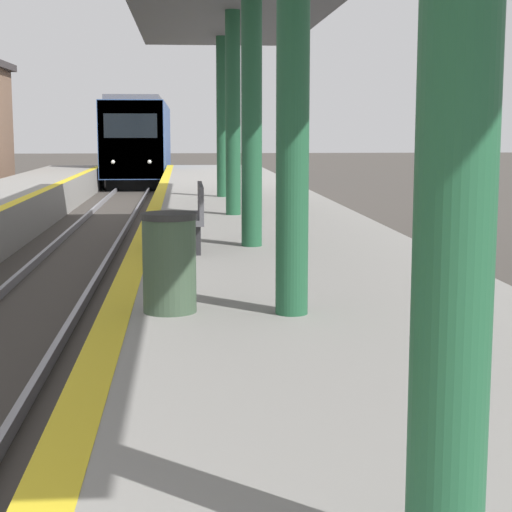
{
  "coord_description": "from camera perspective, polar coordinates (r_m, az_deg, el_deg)",
  "views": [
    {
      "loc": [
        2.3,
        -1.41,
        2.73
      ],
      "look_at": [
        3.58,
        13.75,
        0.48
      ],
      "focal_mm": 60.0,
      "sensor_mm": 36.0,
      "label": 1
    }
  ],
  "objects": [
    {
      "name": "bench",
      "position": [
        12.12,
        -4.29,
        2.73
      ],
      "size": [
        0.44,
        1.52,
        0.92
      ],
      "color": "#4C4C51",
      "rests_on": "platform_right"
    },
    {
      "name": "train",
      "position": [
        46.9,
        -7.68,
        7.67
      ],
      "size": [
        2.88,
        18.16,
        4.28
      ],
      "color": "black",
      "rests_on": "ground"
    },
    {
      "name": "trash_bin",
      "position": [
        7.93,
        -5.8,
        -0.43
      ],
      "size": [
        0.52,
        0.52,
        0.93
      ],
      "color": "#384C38",
      "rests_on": "platform_right"
    }
  ]
}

